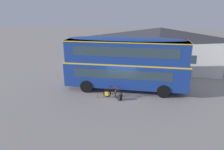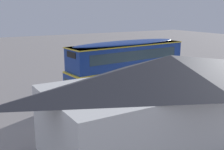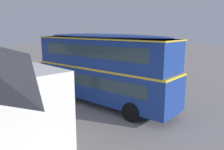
{
  "view_description": "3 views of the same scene",
  "coord_description": "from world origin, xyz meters",
  "px_view_note": "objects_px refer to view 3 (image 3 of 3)",
  "views": [
    {
      "loc": [
        3.47,
        -16.38,
        7.14
      ],
      "look_at": [
        -1.08,
        0.46,
        1.41
      ],
      "focal_mm": 32.95,
      "sensor_mm": 36.0,
      "label": 1
    },
    {
      "loc": [
        12.56,
        20.1,
        7.29
      ],
      "look_at": [
        0.55,
        -0.93,
        1.59
      ],
      "focal_mm": 44.56,
      "sensor_mm": 36.0,
      "label": 2
    },
    {
      "loc": [
        -10.93,
        10.59,
        5.08
      ],
      "look_at": [
        1.09,
        -1.14,
        1.6
      ],
      "focal_mm": 35.66,
      "sensor_mm": 36.0,
      "label": 3
    }
  ],
  "objects_px": {
    "double_decker_bus": "(102,66)",
    "backpack_on_ground": "(125,93)",
    "touring_bicycle": "(129,94)",
    "water_bottle_red_squeeze": "(145,101)"
  },
  "relations": [
    {
      "from": "double_decker_bus",
      "to": "backpack_on_ground",
      "type": "distance_m",
      "value": 3.35
    },
    {
      "from": "backpack_on_ground",
      "to": "water_bottle_red_squeeze",
      "type": "height_order",
      "value": "backpack_on_ground"
    },
    {
      "from": "touring_bicycle",
      "to": "water_bottle_red_squeeze",
      "type": "distance_m",
      "value": 1.24
    },
    {
      "from": "double_decker_bus",
      "to": "touring_bicycle",
      "type": "height_order",
      "value": "double_decker_bus"
    },
    {
      "from": "backpack_on_ground",
      "to": "water_bottle_red_squeeze",
      "type": "bearing_deg",
      "value": -179.63
    },
    {
      "from": "water_bottle_red_squeeze",
      "to": "double_decker_bus",
      "type": "bearing_deg",
      "value": 51.53
    },
    {
      "from": "touring_bicycle",
      "to": "double_decker_bus",
      "type": "bearing_deg",
      "value": 71.18
    },
    {
      "from": "backpack_on_ground",
      "to": "double_decker_bus",
      "type": "bearing_deg",
      "value": 90.66
    },
    {
      "from": "double_decker_bus",
      "to": "water_bottle_red_squeeze",
      "type": "xyz_separation_m",
      "value": [
        -1.88,
        -2.36,
        -2.53
      ]
    },
    {
      "from": "touring_bicycle",
      "to": "backpack_on_ground",
      "type": "xyz_separation_m",
      "value": [
        0.73,
        -0.29,
        -0.11
      ]
    }
  ]
}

